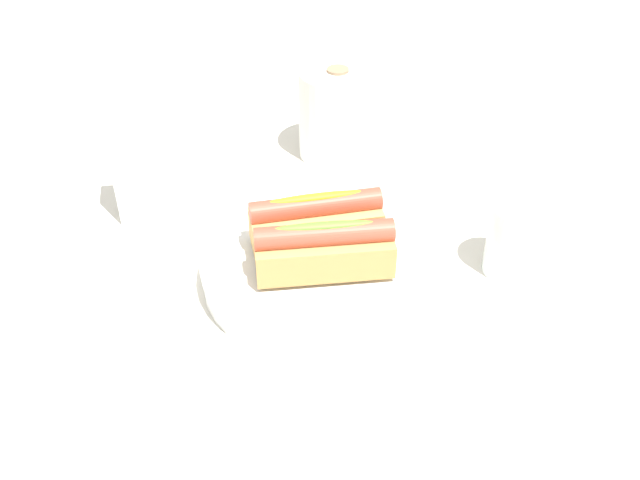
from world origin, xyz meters
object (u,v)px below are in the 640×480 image
at_px(water_glass, 516,243).
at_px(napkin_box, 157,162).
at_px(hotdog_front, 324,249).
at_px(hotdog_back, 316,220).
at_px(serving_bowl, 320,266).
at_px(paper_towel_roll, 337,114).

relative_size(water_glass, napkin_box, 0.60).
xyz_separation_m(hotdog_front, hotdog_back, (-0.01, 0.05, 0.00)).
height_order(serving_bowl, hotdog_back, hotdog_back).
xyz_separation_m(paper_towel_roll, napkin_box, (-0.23, -0.15, 0.01)).
xyz_separation_m(water_glass, paper_towel_roll, (-0.21, 0.27, 0.02)).
distance_m(serving_bowl, napkin_box, 0.25).
bearing_deg(water_glass, hotdog_front, -167.50).
bearing_deg(serving_bowl, paper_towel_roll, 86.22).
xyz_separation_m(water_glass, napkin_box, (-0.43, 0.11, 0.03)).
bearing_deg(napkin_box, paper_towel_roll, 21.50).
bearing_deg(paper_towel_roll, napkin_box, -145.80).
bearing_deg(serving_bowl, hotdog_front, -79.28).
relative_size(serving_bowl, napkin_box, 1.83).
bearing_deg(paper_towel_roll, hotdog_back, -95.28).
distance_m(hotdog_front, water_glass, 0.23).
xyz_separation_m(hotdog_front, water_glass, (0.22, 0.05, -0.03)).
xyz_separation_m(hotdog_back, paper_towel_roll, (0.02, 0.26, -0.00)).
xyz_separation_m(serving_bowl, hotdog_back, (-0.01, 0.03, 0.05)).
bearing_deg(hotdog_back, napkin_box, 152.05).
bearing_deg(napkin_box, hotdog_back, -40.65).
xyz_separation_m(hotdog_back, water_glass, (0.23, -0.01, -0.03)).
xyz_separation_m(hotdog_front, napkin_box, (-0.21, 0.16, 0.01)).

